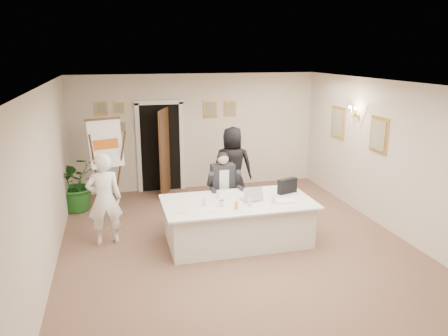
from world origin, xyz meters
The scene contains 28 objects.
floor centered at (0.00, 0.00, 0.00)m, with size 7.00×7.00×0.00m, color brown.
ceiling centered at (0.00, 0.00, 2.80)m, with size 6.00×7.00×0.02m, color white.
wall_back centered at (0.00, 3.50, 1.40)m, with size 6.00×0.10×2.80m, color beige.
wall_front centered at (0.00, -3.50, 1.40)m, with size 6.00×0.10×2.80m, color beige.
wall_left centered at (-3.00, 0.00, 1.40)m, with size 0.10×7.00×2.80m, color beige.
wall_right centered at (3.00, 0.00, 1.40)m, with size 0.10×7.00×2.80m, color beige.
doorway centered at (-0.88, 3.32, 1.04)m, with size 1.14×0.86×2.20m.
pictures_back_wall centered at (-0.80, 3.47, 1.85)m, with size 3.40×0.06×0.80m, color gold, non-canonical shape.
pictures_right_wall centered at (2.97, 1.20, 1.75)m, with size 0.06×2.20×0.80m, color gold, non-canonical shape.
wall_sconce centered at (2.90, 1.20, 2.10)m, with size 0.20×0.30×0.24m, color gold, non-canonical shape.
conference_table centered at (0.06, 0.06, 0.39)m, with size 2.62×1.40×0.78m.
seated_man centered at (0.04, 1.00, 0.72)m, with size 0.62×0.66×1.45m, color black, non-canonical shape.
flip_chart centered at (-2.18, 2.22, 0.91)m, with size 0.71×0.53×1.97m.
standing_man centered at (-2.20, 0.59, 0.82)m, with size 0.60×0.39×1.64m, color white.
standing_woman centered at (0.50, 2.00, 0.88)m, with size 0.86×0.56×1.75m, color black.
potted_palm centered at (-2.80, 2.50, 0.60)m, with size 1.08×0.94×1.20m, color #1D571D.
laptop centered at (0.30, 0.07, 0.91)m, with size 0.35×0.37×0.28m, color #B7BABC, non-canonical shape.
laptop_bag centered at (1.06, 0.26, 0.91)m, with size 0.39×0.11×0.27m, color black.
paper_stack centered at (0.85, -0.20, 0.79)m, with size 0.32×0.22×0.03m, color white.
plate_left centered at (-0.94, -0.22, 0.78)m, with size 0.22×0.22×0.01m, color white.
plate_mid centered at (-0.41, -0.32, 0.78)m, with size 0.21×0.21×0.01m, color white.
plate_near centered at (0.04, -0.43, 0.78)m, with size 0.23×0.23×0.01m, color white.
glass_a centered at (-0.56, -0.03, 0.84)m, with size 0.06×0.06×0.14m, color silver.
glass_b centered at (0.18, -0.26, 0.84)m, with size 0.06×0.06×0.14m, color silver.
glass_c centered at (0.60, -0.24, 0.84)m, with size 0.06×0.06×0.14m, color silver.
glass_d centered at (-0.24, 0.28, 0.84)m, with size 0.06×0.06×0.14m, color silver.
oj_glass centered at (-0.08, -0.34, 0.84)m, with size 0.07×0.07×0.13m, color #FFA715.
steel_jug centered at (-0.28, -0.14, 0.83)m, with size 0.09×0.09×0.11m, color silver.
Camera 1 is at (-1.97, -6.87, 3.30)m, focal length 35.00 mm.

